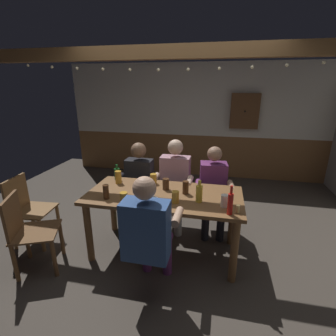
# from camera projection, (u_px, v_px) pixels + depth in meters

# --- Properties ---
(ground_plane) EXTENTS (6.86, 6.86, 0.00)m
(ground_plane) POSITION_uv_depth(u_px,v_px,m) (164.00, 251.00, 3.10)
(ground_plane) COLOR #423A33
(back_wall_upper) EXTENTS (5.53, 0.12, 1.49)m
(back_wall_upper) POSITION_uv_depth(u_px,v_px,m) (195.00, 100.00, 5.28)
(back_wall_upper) COLOR beige
(back_wall_wainscot) EXTENTS (5.53, 0.12, 0.91)m
(back_wall_wainscot) POSITION_uv_depth(u_px,v_px,m) (193.00, 155.00, 5.66)
(back_wall_wainscot) COLOR brown
(back_wall_wainscot) RESTS_ON ground_plane
(ceiling_beam) EXTENTS (4.98, 0.14, 0.16)m
(ceiling_beam) POSITION_uv_depth(u_px,v_px,m) (174.00, 52.00, 2.88)
(ceiling_beam) COLOR brown
(dining_table) EXTENTS (1.77, 0.83, 0.77)m
(dining_table) POSITION_uv_depth(u_px,v_px,m) (164.00, 203.00, 2.89)
(dining_table) COLOR brown
(dining_table) RESTS_ON ground_plane
(person_0) EXTENTS (0.53, 0.51, 1.19)m
(person_0) POSITION_uv_depth(u_px,v_px,m) (138.00, 180.00, 3.58)
(person_0) COLOR black
(person_0) RESTS_ON ground_plane
(person_1) EXTENTS (0.55, 0.50, 1.26)m
(person_1) POSITION_uv_depth(u_px,v_px,m) (174.00, 180.00, 3.48)
(person_1) COLOR #B78493
(person_1) RESTS_ON ground_plane
(person_2) EXTENTS (0.53, 0.57, 1.19)m
(person_2) POSITION_uv_depth(u_px,v_px,m) (213.00, 186.00, 3.37)
(person_2) COLOR #6B2D66
(person_2) RESTS_ON ground_plane
(person_3) EXTENTS (0.56, 0.52, 1.24)m
(person_3) POSITION_uv_depth(u_px,v_px,m) (148.00, 231.00, 2.28)
(person_3) COLOR #2D4C84
(person_3) RESTS_ON ground_plane
(chair_empty_near_right) EXTENTS (0.58, 0.58, 0.88)m
(chair_empty_near_right) POSITION_uv_depth(u_px,v_px,m) (28.00, 230.00, 2.67)
(chair_empty_near_right) COLOR brown
(chair_empty_near_right) RESTS_ON ground_plane
(chair_empty_near_left) EXTENTS (0.48, 0.48, 0.88)m
(chair_empty_near_left) POSITION_uv_depth(u_px,v_px,m) (28.00, 208.00, 3.15)
(chair_empty_near_left) COLOR brown
(chair_empty_near_left) RESTS_ON ground_plane
(table_candle) EXTENTS (0.04, 0.04, 0.08)m
(table_candle) POSITION_uv_depth(u_px,v_px,m) (238.00, 209.00, 2.42)
(table_candle) COLOR #F9E08C
(table_candle) RESTS_ON dining_table
(condiment_caddy) EXTENTS (0.14, 0.10, 0.05)m
(condiment_caddy) POSITION_uv_depth(u_px,v_px,m) (140.00, 189.00, 2.92)
(condiment_caddy) COLOR #B2B7BC
(condiment_caddy) RESTS_ON dining_table
(plate_0) EXTENTS (0.22, 0.22, 0.01)m
(plate_0) POSITION_uv_depth(u_px,v_px,m) (149.00, 200.00, 2.68)
(plate_0) COLOR white
(plate_0) RESTS_ON dining_table
(bottle_0) EXTENTS (0.05, 0.05, 0.30)m
(bottle_0) POSITION_uv_depth(u_px,v_px,m) (230.00, 203.00, 2.37)
(bottle_0) COLOR red
(bottle_0) RESTS_ON dining_table
(bottle_1) EXTENTS (0.07, 0.07, 0.24)m
(bottle_1) POSITION_uv_depth(u_px,v_px,m) (199.00, 193.00, 2.63)
(bottle_1) COLOR gold
(bottle_1) RESTS_ON dining_table
(bottle_2) EXTENTS (0.07, 0.07, 0.20)m
(bottle_2) POSITION_uv_depth(u_px,v_px,m) (117.00, 174.00, 3.26)
(bottle_2) COLOR #195923
(bottle_2) RESTS_ON dining_table
(pint_glass_0) EXTENTS (0.08, 0.08, 0.12)m
(pint_glass_0) POSITION_uv_depth(u_px,v_px,m) (153.00, 179.00, 3.14)
(pint_glass_0) COLOR gold
(pint_glass_0) RESTS_ON dining_table
(pint_glass_1) EXTENTS (0.06, 0.06, 0.16)m
(pint_glass_1) POSITION_uv_depth(u_px,v_px,m) (106.00, 192.00, 2.71)
(pint_glass_1) COLOR #4C2D19
(pint_glass_1) RESTS_ON dining_table
(pint_glass_2) EXTENTS (0.07, 0.07, 0.15)m
(pint_glass_2) POSITION_uv_depth(u_px,v_px,m) (186.00, 187.00, 2.84)
(pint_glass_2) COLOR #4C2D19
(pint_glass_2) RESTS_ON dining_table
(pint_glass_3) EXTENTS (0.08, 0.08, 0.13)m
(pint_glass_3) POSITION_uv_depth(u_px,v_px,m) (225.00, 201.00, 2.54)
(pint_glass_3) COLOR white
(pint_glass_3) RESTS_ON dining_table
(pint_glass_4) EXTENTS (0.08, 0.08, 0.13)m
(pint_glass_4) POSITION_uv_depth(u_px,v_px,m) (166.00, 184.00, 2.96)
(pint_glass_4) COLOR #4C2D19
(pint_glass_4) RESTS_ON dining_table
(pint_glass_5) EXTENTS (0.08, 0.08, 0.16)m
(pint_glass_5) POSITION_uv_depth(u_px,v_px,m) (118.00, 177.00, 3.15)
(pint_glass_5) COLOR gold
(pint_glass_5) RESTS_ON dining_table
(pint_glass_6) EXTENTS (0.08, 0.08, 0.14)m
(pint_glass_6) POSITION_uv_depth(u_px,v_px,m) (124.00, 199.00, 2.58)
(pint_glass_6) COLOR gold
(pint_glass_6) RESTS_ON dining_table
(pint_glass_7) EXTENTS (0.08, 0.08, 0.13)m
(pint_glass_7) POSITION_uv_depth(u_px,v_px,m) (175.00, 197.00, 2.62)
(pint_glass_7) COLOR gold
(pint_glass_7) RESTS_ON dining_table
(wall_dart_cabinet) EXTENTS (0.56, 0.15, 0.70)m
(wall_dart_cabinet) POSITION_uv_depth(u_px,v_px,m) (245.00, 111.00, 5.01)
(wall_dart_cabinet) COLOR brown
(string_lights) EXTENTS (3.91, 0.04, 0.11)m
(string_lights) POSITION_uv_depth(u_px,v_px,m) (173.00, 67.00, 2.88)
(string_lights) COLOR #F9EAB2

